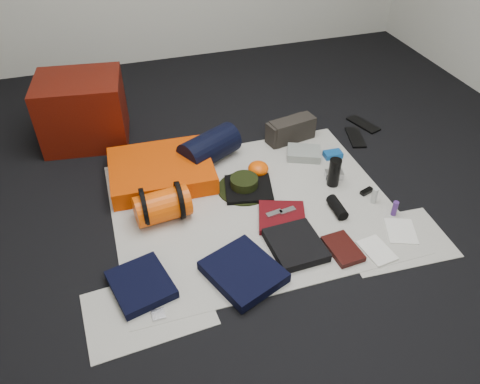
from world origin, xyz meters
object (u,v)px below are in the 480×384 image
object	(u,v)px
sleeping_pad	(161,170)
water_bottle	(334,172)
red_cabinet	(83,110)
paperback_book	(343,249)
navy_duffel	(210,147)
compact_camera	(334,175)
stuff_sack	(162,206)

from	to	relation	value
sleeping_pad	water_bottle	world-z (taller)	water_bottle
red_cabinet	paperback_book	size ratio (longest dim) A/B	2.48
navy_duffel	paperback_book	size ratio (longest dim) A/B	1.76
sleeping_pad	water_bottle	distance (m)	1.07
navy_duffel	compact_camera	world-z (taller)	navy_duffel
sleeping_pad	compact_camera	size ratio (longest dim) A/B	5.61
stuff_sack	navy_duffel	bearing A→B (deg)	49.88
navy_duffel	compact_camera	xyz separation A→B (m)	(0.70, -0.42, -0.08)
sleeping_pad	red_cabinet	bearing A→B (deg)	123.94
sleeping_pad	paperback_book	distance (m)	1.22
navy_duffel	paperback_book	distance (m)	1.11
stuff_sack	paperback_book	xyz separation A→B (m)	(0.85, -0.54, -0.07)
sleeping_pad	navy_duffel	distance (m)	0.35
sleeping_pad	water_bottle	bearing A→B (deg)	-21.14
stuff_sack	navy_duffel	world-z (taller)	navy_duffel
water_bottle	paperback_book	bearing A→B (deg)	-110.93
red_cabinet	navy_duffel	bearing A→B (deg)	-27.17
red_cabinet	navy_duffel	distance (m)	0.92
stuff_sack	water_bottle	bearing A→B (deg)	-0.47
water_bottle	sleeping_pad	bearing A→B (deg)	158.86
paperback_book	navy_duffel	bearing A→B (deg)	109.92
stuff_sack	water_bottle	size ratio (longest dim) A/B	1.66
red_cabinet	navy_duffel	xyz separation A→B (m)	(0.75, -0.52, -0.12)
red_cabinet	sleeping_pad	distance (m)	0.75
red_cabinet	sleeping_pad	size ratio (longest dim) A/B	0.88
sleeping_pad	navy_duffel	bearing A→B (deg)	15.09
red_cabinet	stuff_sack	xyz separation A→B (m)	(0.35, -0.99, -0.13)
water_bottle	red_cabinet	bearing A→B (deg)	144.74
sleeping_pad	compact_camera	world-z (taller)	sleeping_pad
sleeping_pad	navy_duffel	size ratio (longest dim) A/B	1.60
compact_camera	paperback_book	bearing A→B (deg)	-97.59
stuff_sack	sleeping_pad	bearing A→B (deg)	81.38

